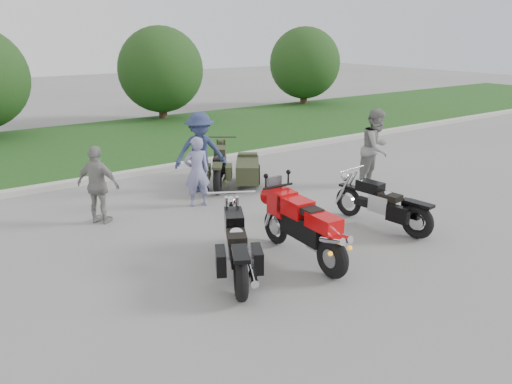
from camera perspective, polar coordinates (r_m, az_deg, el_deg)
ground at (r=9.20m, az=2.66°, el=-6.23°), size 80.00×80.00×0.00m
curb at (r=14.12m, az=-12.36°, el=2.37°), size 60.00×0.30×0.15m
grass_strip at (r=17.93m, az=-17.62°, el=5.20°), size 60.00×8.00×0.14m
tree_mid_right at (r=22.16m, az=-10.85°, el=13.57°), size 3.60×3.60×4.00m
tree_far_right at (r=26.49m, az=5.58°, el=14.45°), size 3.60×3.60×4.00m
sportbike_red at (r=8.46m, az=5.52°, el=-3.85°), size 0.44×2.27×1.08m
cruiser_left at (r=7.97m, az=-2.21°, el=-6.43°), size 1.28×2.21×0.94m
cruiser_right at (r=10.21m, az=14.58°, el=-1.60°), size 0.53×2.28×0.88m
cruiser_sidecar at (r=12.64m, az=-2.31°, el=2.60°), size 1.88×2.19×0.91m
person_stripe at (r=11.13m, az=-6.77°, el=2.32°), size 0.65×0.50×1.58m
person_grey at (r=12.83m, az=13.54°, el=4.90°), size 1.11×0.97×1.96m
person_denim at (r=12.14m, az=-6.39°, el=4.52°), size 1.42×1.10×1.94m
person_back at (r=10.53m, az=-17.58°, el=0.76°), size 0.89×0.99×1.61m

